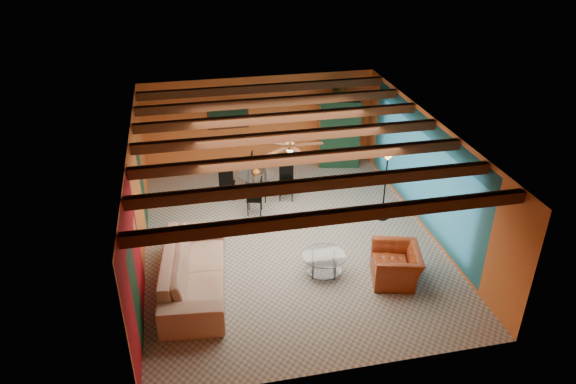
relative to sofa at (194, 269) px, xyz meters
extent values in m
cube|color=gray|center=(2.22, 1.29, -0.44)|extent=(6.50, 8.00, 0.01)
cube|color=silver|center=(2.22, 1.29, 2.26)|extent=(6.50, 8.00, 0.01)
cube|color=orange|center=(2.22, 5.29, 0.91)|extent=(6.50, 0.02, 2.70)
cube|color=maroon|center=(-1.03, 1.29, 0.91)|extent=(0.02, 8.00, 2.70)
cube|color=teal|center=(5.47, 1.29, 0.91)|extent=(0.02, 8.00, 2.70)
imported|color=tan|center=(0.00, 0.00, 0.00)|extent=(1.48, 3.12, 0.88)
imported|color=maroon|center=(4.04, -0.57, -0.09)|extent=(1.18, 1.28, 0.70)
cube|color=brown|center=(4.42, 4.99, 0.53)|extent=(1.20, 0.78, 1.94)
cube|color=black|center=(1.32, 5.25, 1.21)|extent=(1.05, 0.03, 0.65)
imported|color=#26661E|center=(4.42, 4.99, 1.76)|extent=(0.55, 0.50, 0.52)
imported|color=orange|center=(1.80, 3.39, 0.62)|extent=(0.23, 0.23, 0.20)
camera|label=1|loc=(0.04, -8.78, 6.42)|focal=33.35mm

